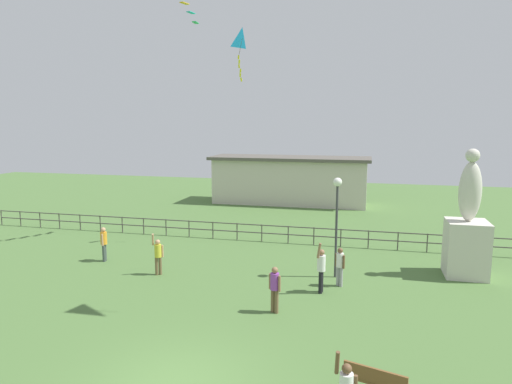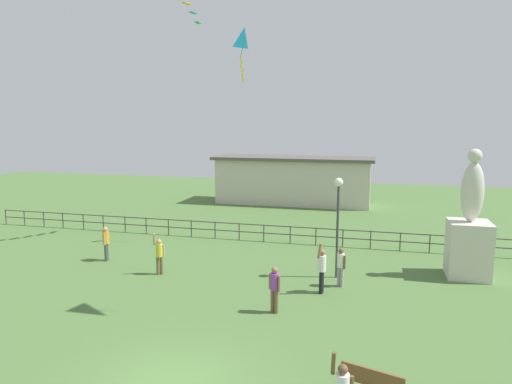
{
  "view_description": "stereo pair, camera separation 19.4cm",
  "coord_description": "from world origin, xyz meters",
  "px_view_note": "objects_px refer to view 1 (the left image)",
  "views": [
    {
      "loc": [
        4.51,
        -9.69,
        6.52
      ],
      "look_at": [
        0.79,
        5.33,
        4.11
      ],
      "focal_mm": 32.12,
      "sensor_mm": 36.0,
      "label": 1
    },
    {
      "loc": [
        4.7,
        -9.64,
        6.52
      ],
      "look_at": [
        0.79,
        5.33,
        4.11
      ],
      "focal_mm": 32.12,
      "sensor_mm": 36.0,
      "label": 2
    }
  ],
  "objects_px": {
    "kite_0": "(242,41)",
    "person_2": "(158,254)",
    "statue_monument": "(467,235)",
    "person_5": "(104,242)",
    "person_4": "(275,286)",
    "person_3": "(340,264)",
    "park_bench": "(376,381)",
    "person_1": "(321,267)",
    "lamppost": "(337,205)"
  },
  "relations": [
    {
      "from": "lamppost",
      "to": "person_1",
      "type": "relative_size",
      "value": 2.1
    },
    {
      "from": "park_bench",
      "to": "kite_0",
      "type": "bearing_deg",
      "value": 118.09
    },
    {
      "from": "person_1",
      "to": "person_2",
      "type": "bearing_deg",
      "value": 176.63
    },
    {
      "from": "kite_0",
      "to": "person_3",
      "type": "bearing_deg",
      "value": -43.78
    },
    {
      "from": "statue_monument",
      "to": "person_5",
      "type": "bearing_deg",
      "value": -173.37
    },
    {
      "from": "park_bench",
      "to": "person_2",
      "type": "relative_size",
      "value": 0.85
    },
    {
      "from": "person_2",
      "to": "person_5",
      "type": "bearing_deg",
      "value": 160.69
    },
    {
      "from": "person_2",
      "to": "statue_monument",
      "type": "bearing_deg",
      "value": 13.39
    },
    {
      "from": "statue_monument",
      "to": "kite_0",
      "type": "relative_size",
      "value": 2.05
    },
    {
      "from": "person_4",
      "to": "person_5",
      "type": "distance_m",
      "value": 9.72
    },
    {
      "from": "person_1",
      "to": "person_4",
      "type": "height_order",
      "value": "person_1"
    },
    {
      "from": "person_3",
      "to": "kite_0",
      "type": "height_order",
      "value": "kite_0"
    },
    {
      "from": "statue_monument",
      "to": "person_2",
      "type": "relative_size",
      "value": 2.97
    },
    {
      "from": "person_1",
      "to": "person_5",
      "type": "bearing_deg",
      "value": 171.3
    },
    {
      "from": "person_3",
      "to": "park_bench",
      "type": "bearing_deg",
      "value": -79.94
    },
    {
      "from": "person_4",
      "to": "kite_0",
      "type": "bearing_deg",
      "value": 112.4
    },
    {
      "from": "person_1",
      "to": "person_5",
      "type": "relative_size",
      "value": 1.24
    },
    {
      "from": "park_bench",
      "to": "person_1",
      "type": "distance_m",
      "value": 6.87
    },
    {
      "from": "person_4",
      "to": "person_1",
      "type": "bearing_deg",
      "value": 58.93
    },
    {
      "from": "statue_monument",
      "to": "person_4",
      "type": "bearing_deg",
      "value": -141.33
    },
    {
      "from": "lamppost",
      "to": "park_bench",
      "type": "height_order",
      "value": "lamppost"
    },
    {
      "from": "park_bench",
      "to": "person_3",
      "type": "bearing_deg",
      "value": 100.06
    },
    {
      "from": "park_bench",
      "to": "kite_0",
      "type": "distance_m",
      "value": 17.52
    },
    {
      "from": "lamppost",
      "to": "park_bench",
      "type": "relative_size",
      "value": 2.72
    },
    {
      "from": "person_1",
      "to": "park_bench",
      "type": "bearing_deg",
      "value": -73.27
    },
    {
      "from": "person_4",
      "to": "park_bench",
      "type": "bearing_deg",
      "value": -52.46
    },
    {
      "from": "person_5",
      "to": "lamppost",
      "type": "bearing_deg",
      "value": 1.92
    },
    {
      "from": "statue_monument",
      "to": "person_1",
      "type": "bearing_deg",
      "value": -149.09
    },
    {
      "from": "park_bench",
      "to": "person_1",
      "type": "relative_size",
      "value": 0.77
    },
    {
      "from": "park_bench",
      "to": "person_4",
      "type": "bearing_deg",
      "value": 127.54
    },
    {
      "from": "statue_monument",
      "to": "person_5",
      "type": "height_order",
      "value": "statue_monument"
    },
    {
      "from": "kite_0",
      "to": "person_2",
      "type": "bearing_deg",
      "value": -110.94
    },
    {
      "from": "person_2",
      "to": "person_4",
      "type": "relative_size",
      "value": 1.12
    },
    {
      "from": "person_3",
      "to": "person_2",
      "type": "bearing_deg",
      "value": -176.34
    },
    {
      "from": "person_3",
      "to": "person_1",
      "type": "bearing_deg",
      "value": -125.85
    },
    {
      "from": "person_5",
      "to": "kite_0",
      "type": "height_order",
      "value": "kite_0"
    },
    {
      "from": "person_1",
      "to": "person_3",
      "type": "relative_size",
      "value": 1.28
    },
    {
      "from": "person_1",
      "to": "person_5",
      "type": "xyz_separation_m",
      "value": [
        -10.29,
        1.57,
        -0.08
      ]
    },
    {
      "from": "lamppost",
      "to": "statue_monument",
      "type": "bearing_deg",
      "value": 15.74
    },
    {
      "from": "park_bench",
      "to": "person_4",
      "type": "xyz_separation_m",
      "value": [
        -3.32,
        4.32,
        0.47
      ]
    },
    {
      "from": "lamppost",
      "to": "person_5",
      "type": "xyz_separation_m",
      "value": [
        -10.69,
        -0.36,
        -2.16
      ]
    },
    {
      "from": "statue_monument",
      "to": "person_3",
      "type": "height_order",
      "value": "statue_monument"
    },
    {
      "from": "statue_monument",
      "to": "person_5",
      "type": "relative_size",
      "value": 3.33
    },
    {
      "from": "person_2",
      "to": "person_4",
      "type": "height_order",
      "value": "person_2"
    },
    {
      "from": "person_1",
      "to": "person_2",
      "type": "distance_m",
      "value": 6.98
    },
    {
      "from": "person_3",
      "to": "person_4",
      "type": "distance_m",
      "value": 3.72
    },
    {
      "from": "statue_monument",
      "to": "person_4",
      "type": "xyz_separation_m",
      "value": [
        -7.09,
        -5.67,
        -0.83
      ]
    },
    {
      "from": "person_2",
      "to": "person_3",
      "type": "xyz_separation_m",
      "value": [
        7.61,
        0.49,
        -0.01
      ]
    },
    {
      "from": "kite_0",
      "to": "lamppost",
      "type": "bearing_deg",
      "value": -38.8
    },
    {
      "from": "statue_monument",
      "to": "person_1",
      "type": "distance_m",
      "value": 6.73
    }
  ]
}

